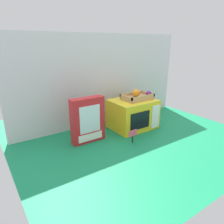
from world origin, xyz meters
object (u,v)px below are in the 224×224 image
Objects in this scene: toy_microwave at (133,114)px; cookie_set_box at (88,120)px; price_sign at (133,135)px; food_groups_crate at (138,96)px.

cookie_set_box is at bearing -177.35° from toy_microwave.
cookie_set_box is 3.28× the size of price_sign.
toy_microwave is 0.44m from cookie_set_box.
toy_microwave is at bearing 50.65° from price_sign.
price_sign is at bearing -135.95° from food_groups_crate.
price_sign is (-0.19, -0.23, -0.05)m from toy_microwave.
cookie_set_box reaches higher than toy_microwave.
food_groups_crate is 0.38m from price_sign.
price_sign is (0.25, -0.21, -0.10)m from cookie_set_box.
cookie_set_box is (-0.48, -0.02, -0.10)m from food_groups_crate.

